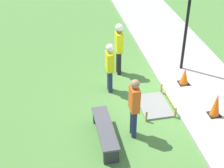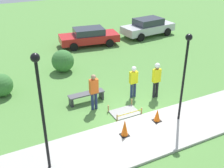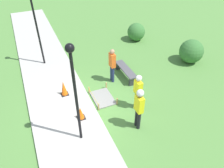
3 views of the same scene
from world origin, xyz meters
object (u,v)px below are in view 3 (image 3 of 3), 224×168
bystander_in_orange_shirt (112,64)px  lamppost_far (34,16)px  worker_assistant (139,106)px  traffic_cone_far_patch (81,113)px  traffic_cone_near_patch (64,88)px  lamppost_near (74,83)px  park_bench (126,71)px  worker_supervisor (138,89)px

bystander_in_orange_shirt → lamppost_far: (-3.00, -2.93, 1.82)m
worker_assistant → traffic_cone_far_patch: bearing=-122.8°
traffic_cone_near_patch → lamppost_far: bearing=-173.1°
lamppost_near → park_bench: bearing=132.0°
traffic_cone_far_patch → lamppost_near: (0.97, -0.29, 2.28)m
park_bench → lamppost_near: lamppost_near is taller
worker_assistant → bystander_in_orange_shirt: bearing=174.2°
park_bench → bystander_in_orange_shirt: 1.06m
traffic_cone_far_patch → bystander_in_orange_shirt: bystander_in_orange_shirt is taller
worker_supervisor → traffic_cone_far_patch: bearing=-95.7°
traffic_cone_near_patch → lamppost_far: 4.04m
traffic_cone_near_patch → bystander_in_orange_shirt: bearing=95.2°
worker_supervisor → lamppost_far: size_ratio=0.40×
park_bench → worker_assistant: (3.34, -1.13, 0.80)m
traffic_cone_near_patch → worker_assistant: bearing=36.1°
worker_supervisor → worker_assistant: (1.02, -0.53, 0.13)m
worker_assistant → lamppost_far: size_ratio=0.44×
traffic_cone_far_patch → lamppost_far: lamppost_far is taller
traffic_cone_near_patch → park_bench: size_ratio=0.41×
worker_assistant → lamppost_near: lamppost_near is taller
park_bench → lamppost_near: bearing=-48.0°
worker_supervisor → lamppost_far: bearing=-149.2°
lamppost_near → bystander_in_orange_shirt: bearing=139.1°
park_bench → bystander_in_orange_shirt: bearing=-84.8°
lamppost_near → traffic_cone_far_patch: bearing=163.2°
traffic_cone_far_patch → park_bench: 3.73m
worker_assistant → traffic_cone_near_patch: bearing=-143.9°
park_bench → lamppost_far: 5.37m
worker_assistant → lamppost_far: lamppost_far is taller
traffic_cone_far_patch → worker_assistant: (1.26, 1.96, 0.76)m
park_bench → worker_supervisor: worker_supervisor is taller
bystander_in_orange_shirt → traffic_cone_far_patch: bearing=-48.8°
bystander_in_orange_shirt → park_bench: bearing=95.2°
park_bench → worker_assistant: size_ratio=0.96×
park_bench → worker_supervisor: 2.49m
park_bench → bystander_in_orange_shirt: (0.07, -0.80, 0.69)m
traffic_cone_near_patch → traffic_cone_far_patch: size_ratio=1.30×
worker_assistant → lamppost_far: 7.00m
traffic_cone_far_patch → park_bench: traffic_cone_far_patch is taller
traffic_cone_near_patch → park_bench: bearing=95.2°
traffic_cone_near_patch → lamppost_near: size_ratio=0.19×
lamppost_far → worker_assistant: bearing=22.5°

